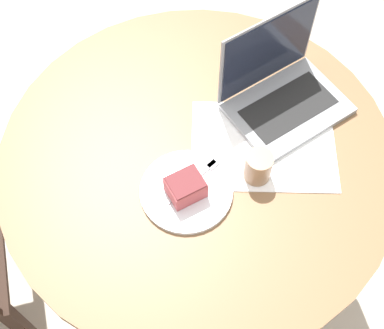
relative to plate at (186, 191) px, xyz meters
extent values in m
plane|color=#B7AD9E|center=(0.00, 0.12, -0.74)|extent=(12.00, 12.00, 0.00)
cylinder|color=brown|center=(0.00, 0.12, -0.73)|extent=(0.54, 0.54, 0.02)
cylinder|color=brown|center=(0.00, 0.12, -0.38)|extent=(0.13, 0.13, 0.68)
cylinder|color=brown|center=(0.00, 0.12, -0.02)|extent=(1.04, 1.04, 0.03)
cube|color=black|center=(-0.62, 0.00, -0.51)|extent=(0.05, 0.05, 0.44)
cube|color=white|center=(0.16, 0.18, 0.00)|extent=(0.43, 0.35, 0.00)
cylinder|color=silver|center=(0.00, 0.00, 0.00)|extent=(0.23, 0.23, 0.01)
cube|color=#B74C51|center=(0.00, -0.01, 0.03)|extent=(0.11, 0.11, 0.05)
cube|color=maroon|center=(0.00, -0.01, 0.06)|extent=(0.11, 0.11, 0.00)
cube|color=silver|center=(0.01, 0.03, 0.01)|extent=(0.10, 0.15, 0.00)
cube|color=silver|center=(0.04, 0.09, 0.01)|extent=(0.04, 0.04, 0.00)
cylinder|color=#997556|center=(0.16, 0.09, 0.04)|extent=(0.07, 0.07, 0.09)
cube|color=gray|center=(0.21, 0.31, 0.00)|extent=(0.37, 0.37, 0.02)
cube|color=black|center=(0.21, 0.31, 0.01)|extent=(0.26, 0.27, 0.00)
cube|color=gray|center=(0.12, 0.39, 0.13)|extent=(0.21, 0.23, 0.24)
cube|color=black|center=(0.13, 0.38, 0.13)|extent=(0.20, 0.21, 0.22)
camera|label=1|loc=(0.16, -0.59, 1.18)|focal=50.00mm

